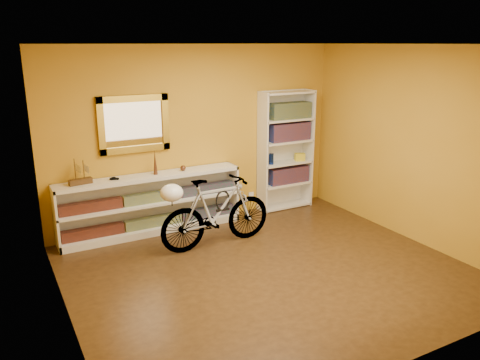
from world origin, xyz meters
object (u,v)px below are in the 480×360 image
helmet (172,193)px  bookcase (286,151)px  console_unit (152,204)px  bicycle (216,212)px

helmet → bookcase: bearing=21.2°
console_unit → helmet: 0.95m
bicycle → helmet: 0.71m
console_unit → bookcase: 2.32m
console_unit → bookcase: bearing=0.6°
bicycle → helmet: size_ratio=5.55×
console_unit → helmet: helmet is taller
bookcase → bicycle: 1.93m
helmet → console_unit: bearing=89.3°
console_unit → bicycle: bicycle is taller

